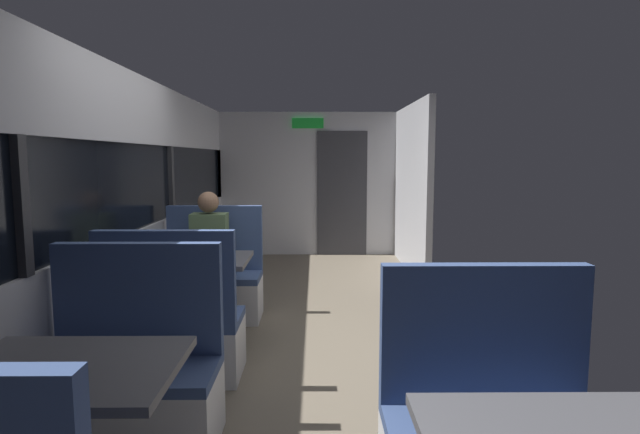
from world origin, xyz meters
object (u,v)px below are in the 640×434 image
(bench_mid_window_facing_entry, at_px, (213,285))
(coffee_cup_primary, at_px, (203,253))
(dining_table_near_window, at_px, (67,390))
(dining_table_mid_window, at_px, (195,270))
(seated_passenger, at_px, (211,266))
(bench_mid_window_facing_end, at_px, (174,334))
(bench_near_window_facing_entry, at_px, (132,386))

(bench_mid_window_facing_entry, xyz_separation_m, coffee_cup_primary, (0.07, -0.70, 0.46))
(bench_mid_window_facing_entry, bearing_deg, dining_table_near_window, -90.00)
(dining_table_near_window, height_order, coffee_cup_primary, coffee_cup_primary)
(dining_table_mid_window, height_order, seated_passenger, seated_passenger)
(bench_mid_window_facing_entry, height_order, coffee_cup_primary, bench_mid_window_facing_entry)
(dining_table_near_window, relative_size, bench_mid_window_facing_entry, 0.82)
(bench_mid_window_facing_end, bearing_deg, bench_near_window_facing_entry, -90.00)
(dining_table_near_window, bearing_deg, dining_table_mid_window, 90.00)
(seated_passenger, bearing_deg, coffee_cup_primary, -83.44)
(bench_mid_window_facing_entry, bearing_deg, dining_table_mid_window, -90.00)
(bench_mid_window_facing_end, relative_size, coffee_cup_primary, 12.22)
(dining_table_mid_window, bearing_deg, bench_near_window_facing_entry, -90.00)
(bench_mid_window_facing_entry, bearing_deg, bench_near_window_facing_entry, -90.00)
(bench_near_window_facing_entry, height_order, coffee_cup_primary, bench_near_window_facing_entry)
(bench_mid_window_facing_end, height_order, bench_mid_window_facing_entry, same)
(bench_mid_window_facing_end, bearing_deg, coffee_cup_primary, 84.13)
(dining_table_mid_window, bearing_deg, bench_mid_window_facing_entry, 90.00)
(dining_table_near_window, relative_size, bench_mid_window_facing_end, 0.82)
(dining_table_near_window, xyz_separation_m, seated_passenger, (0.00, 2.87, -0.10))
(coffee_cup_primary, bearing_deg, bench_near_window_facing_entry, -92.67)
(bench_mid_window_facing_entry, bearing_deg, seated_passenger, -90.00)
(dining_table_near_window, height_order, bench_near_window_facing_entry, bench_near_window_facing_entry)
(bench_mid_window_facing_end, bearing_deg, dining_table_mid_window, 90.00)
(bench_near_window_facing_entry, relative_size, seated_passenger, 0.87)
(bench_mid_window_facing_entry, relative_size, coffee_cup_primary, 12.22)
(bench_mid_window_facing_entry, bearing_deg, bench_mid_window_facing_end, -90.00)
(bench_near_window_facing_entry, height_order, bench_mid_window_facing_end, same)
(seated_passenger, bearing_deg, bench_mid_window_facing_end, -90.00)
(seated_passenger, distance_m, coffee_cup_primary, 0.68)
(dining_table_mid_window, bearing_deg, bench_mid_window_facing_end, -90.00)
(dining_table_near_window, relative_size, seated_passenger, 0.71)
(seated_passenger, height_order, coffee_cup_primary, seated_passenger)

